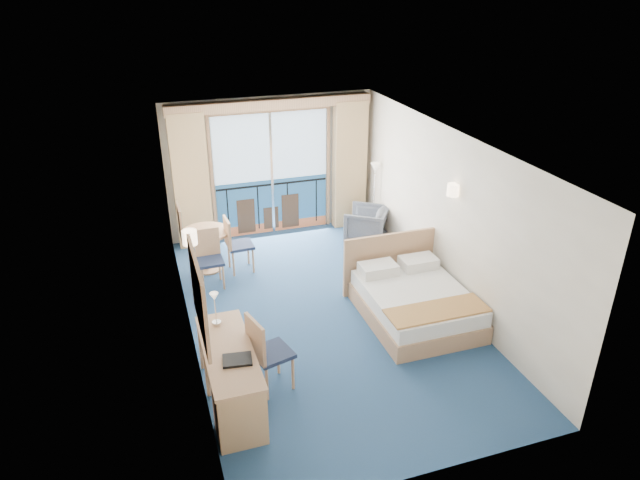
{
  "coord_description": "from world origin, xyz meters",
  "views": [
    {
      "loc": [
        -2.39,
        -7.03,
        4.8
      ],
      "look_at": [
        -0.01,
        0.2,
        1.16
      ],
      "focal_mm": 32.0,
      "sensor_mm": 36.0,
      "label": 1
    }
  ],
  "objects": [
    {
      "name": "mirror",
      "position": [
        -1.97,
        -1.5,
        1.55
      ],
      "size": [
        0.05,
        1.25,
        0.95
      ],
      "color": "tan",
      "rests_on": "room_walls"
    },
    {
      "name": "armchair",
      "position": [
        1.58,
        2.18,
        0.35
      ],
      "size": [
        1.05,
        1.04,
        0.69
      ],
      "primitive_type": "imported",
      "rotation": [
        0.0,
        0.0,
        4.1
      ],
      "color": "#41454F",
      "rests_on": "ground"
    },
    {
      "name": "curtain_left",
      "position": [
        -1.55,
        3.07,
        1.28
      ],
      "size": [
        0.65,
        0.22,
        2.55
      ],
      "primitive_type": "cube",
      "color": "tan",
      "rests_on": "room_walls"
    },
    {
      "name": "curtain_right",
      "position": [
        1.55,
        3.07,
        1.28
      ],
      "size": [
        0.65,
        0.22,
        2.55
      ],
      "primitive_type": "cube",
      "color": "tan",
      "rests_on": "room_walls"
    },
    {
      "name": "sconce_right",
      "position": [
        1.94,
        -0.15,
        1.85
      ],
      "size": [
        0.18,
        0.18,
        0.18
      ],
      "primitive_type": "cylinder",
      "color": "#FFDDB2",
      "rests_on": "room_walls"
    },
    {
      "name": "phone",
      "position": [
        1.8,
        0.84,
        0.54
      ],
      "size": [
        0.22,
        0.18,
        0.09
      ],
      "primitive_type": "cube",
      "rotation": [
        0.0,
        0.0,
        -0.14
      ],
      "color": "silver",
      "rests_on": "nightstand"
    },
    {
      "name": "table_chair_a",
      "position": [
        -1.03,
        1.79,
        0.56
      ],
      "size": [
        0.46,
        0.45,
        1.0
      ],
      "rotation": [
        0.0,
        0.0,
        1.62
      ],
      "color": "#1B2640",
      "rests_on": "ground"
    },
    {
      "name": "bed",
      "position": [
        1.25,
        -0.5,
        0.28
      ],
      "size": [
        1.6,
        1.9,
        1.01
      ],
      "color": "tan",
      "rests_on": "ground"
    },
    {
      "name": "floor_lamp",
      "position": [
        1.88,
        2.56,
        1.09
      ],
      "size": [
        0.2,
        0.2,
        1.44
      ],
      "color": "silver",
      "rests_on": "ground"
    },
    {
      "name": "desk_lamp",
      "position": [
        -1.75,
        -0.95,
        1.1
      ],
      "size": [
        0.11,
        0.11,
        0.43
      ],
      "color": "silver",
      "rests_on": "desk"
    },
    {
      "name": "sconce_left",
      "position": [
        -1.94,
        -0.6,
        1.85
      ],
      "size": [
        0.18,
        0.18,
        0.18
      ],
      "primitive_type": "cylinder",
      "color": "#FFDDB2",
      "rests_on": "room_walls"
    },
    {
      "name": "table_chair_b",
      "position": [
        -1.52,
        1.47,
        0.55
      ],
      "size": [
        0.43,
        0.44,
        0.97
      ],
      "rotation": [
        0.0,
        0.0,
        0.03
      ],
      "color": "#1B2640",
      "rests_on": "ground"
    },
    {
      "name": "pelmet",
      "position": [
        0.0,
        3.1,
        2.58
      ],
      "size": [
        3.8,
        0.25,
        0.18
      ],
      "primitive_type": "cube",
      "color": "tan",
      "rests_on": "room_walls"
    },
    {
      "name": "round_table",
      "position": [
        -1.49,
        1.99,
        0.56
      ],
      "size": [
        0.83,
        0.83,
        0.74
      ],
      "color": "tan",
      "rests_on": "ground"
    },
    {
      "name": "desk_chair",
      "position": [
        -1.25,
        -1.41,
        0.6
      ],
      "size": [
        0.57,
        0.56,
        1.06
      ],
      "rotation": [
        0.0,
        0.0,
        1.83
      ],
      "color": "#1B2640",
      "rests_on": "ground"
    },
    {
      "name": "wall_print",
      "position": [
        -1.97,
        0.45,
        1.6
      ],
      "size": [
        0.04,
        0.42,
        0.52
      ],
      "color": "tan",
      "rests_on": "room_walls"
    },
    {
      "name": "balcony_door",
      "position": [
        -0.01,
        3.22,
        1.14
      ],
      "size": [
        2.36,
        0.03,
        2.52
      ],
      "color": "navy",
      "rests_on": "room_walls"
    },
    {
      "name": "nightstand",
      "position": [
        1.79,
        0.82,
        0.25
      ],
      "size": [
        0.38,
        0.36,
        0.49
      ],
      "primitive_type": "cube",
      "color": "tan",
      "rests_on": "ground"
    },
    {
      "name": "room_walls",
      "position": [
        0.0,
        0.0,
        1.78
      ],
      "size": [
        4.04,
        6.54,
        2.72
      ],
      "color": "beige",
      "rests_on": "ground"
    },
    {
      "name": "floor",
      "position": [
        0.0,
        0.0,
        0.0
      ],
      "size": [
        6.5,
        6.5,
        0.0
      ],
      "primitive_type": "plane",
      "color": "navy",
      "rests_on": "ground"
    },
    {
      "name": "desk",
      "position": [
        -1.71,
        -1.96,
        0.43
      ],
      "size": [
        0.57,
        1.66,
        0.78
      ],
      "color": "tan",
      "rests_on": "ground"
    },
    {
      "name": "folder",
      "position": [
        -1.64,
        -1.76,
        0.79
      ],
      "size": [
        0.36,
        0.29,
        0.03
      ],
      "primitive_type": "cube",
      "rotation": [
        0.0,
        0.0,
        -0.14
      ],
      "color": "black",
      "rests_on": "desk"
    }
  ]
}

